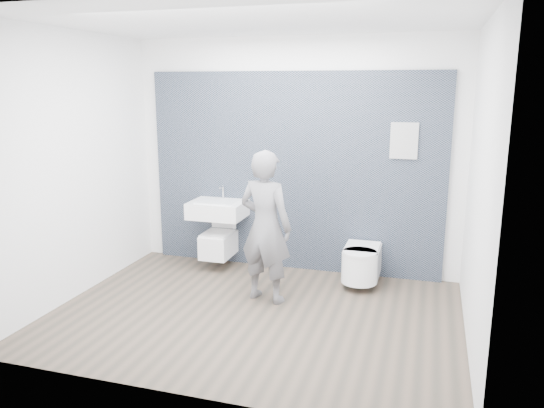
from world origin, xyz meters
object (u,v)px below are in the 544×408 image
(toilet_square, at_px, (219,243))
(visitor, at_px, (266,227))
(washbasin, at_px, (218,209))
(toilet_rounded, at_px, (361,263))

(toilet_square, relative_size, visitor, 0.42)
(washbasin, relative_size, visitor, 0.41)
(toilet_square, xyz_separation_m, toilet_rounded, (1.78, -0.10, -0.06))
(toilet_rounded, bearing_deg, washbasin, 177.01)
(washbasin, distance_m, visitor, 1.18)
(toilet_square, height_order, toilet_rounded, toilet_square)
(washbasin, bearing_deg, toilet_square, 90.00)
(toilet_rounded, distance_m, visitor, 1.27)
(washbasin, bearing_deg, visitor, -42.58)
(toilet_rounded, bearing_deg, visitor, -142.24)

